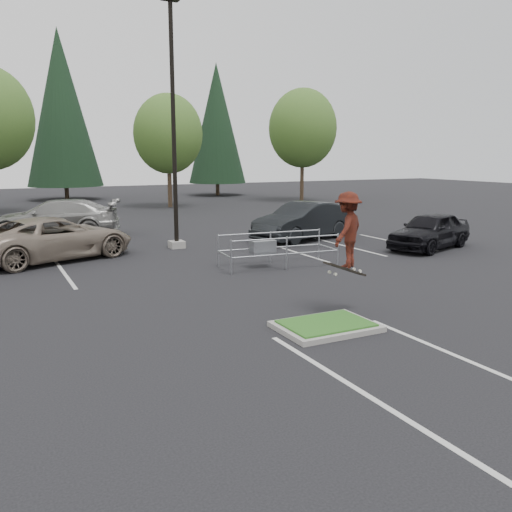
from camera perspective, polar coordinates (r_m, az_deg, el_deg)
name	(u,v)px	position (r m, az deg, el deg)	size (l,w,h in m)	color
ground	(326,329)	(12.56, 7.37, -7.63)	(120.00, 120.00, 0.00)	black
grass_median	(326,326)	(12.54, 7.38, -7.29)	(2.20, 1.60, 0.16)	gray
stall_lines	(182,281)	(17.20, -7.80, -2.62)	(22.62, 17.60, 0.01)	beige
light_pole	(174,139)	(23.02, -8.64, 12.11)	(0.70, 0.60, 10.12)	gray
decid_c	(168,136)	(41.69, -9.25, 12.33)	(5.12, 5.12, 8.38)	#38281C
decid_d	(302,131)	(47.22, 4.91, 13.01)	(5.76, 5.76, 9.43)	#38281C
conif_b	(61,108)	(50.93, -19.80, 14.45)	(6.38, 6.38, 14.50)	#38281C
conif_c	(217,124)	(53.60, -4.15, 13.73)	(5.50, 5.50, 12.50)	#38281C
cart_corral	(266,247)	(19.05, 1.09, 0.99)	(4.20, 1.83, 1.16)	#94979C
skateboarder	(346,230)	(13.55, 9.47, 2.69)	(1.40, 1.25, 2.16)	black
car_l_tan	(53,239)	(21.67, -20.58, 1.72)	(2.71, 5.88, 1.63)	gray
car_r_charc	(303,221)	(25.30, 4.99, 3.68)	(1.85, 5.30, 1.75)	black
car_r_black	(430,230)	(23.96, 17.89, 2.58)	(1.83, 4.56, 1.55)	black
car_far_silver	(57,218)	(28.18, -20.20, 3.80)	(2.49, 6.12, 1.78)	gray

